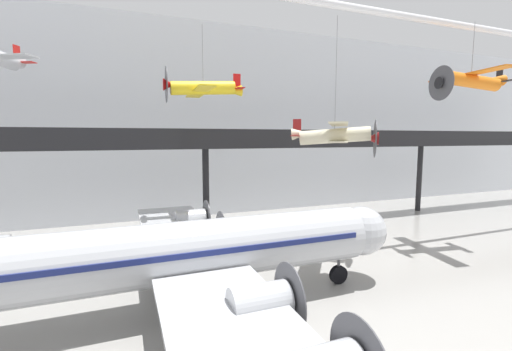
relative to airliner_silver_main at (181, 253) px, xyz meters
name	(u,v)px	position (x,y,z in m)	size (l,w,h in m)	color
hangar_back_wall	(189,121)	(5.26, 25.90, 8.82)	(140.00, 3.00, 24.82)	silver
mezzanine_walkway	(207,146)	(5.26, 15.35, 5.84)	(110.00, 3.20, 11.13)	black
airliner_silver_main	(181,253)	(0.00, 0.00, 0.00)	(29.54, 33.36, 10.44)	#B7BABF
suspended_plane_cream_biplane	(335,135)	(13.64, 4.82, 6.87)	(7.27, 7.86, 11.38)	beige
suspended_plane_yellow_lowwing	(203,88)	(4.06, 11.49, 11.09)	(7.13, 8.75, 6.92)	yellow
suspended_plane_orange_highwing	(471,80)	(25.97, 2.35, 11.69)	(6.91, 8.41, 6.78)	orange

